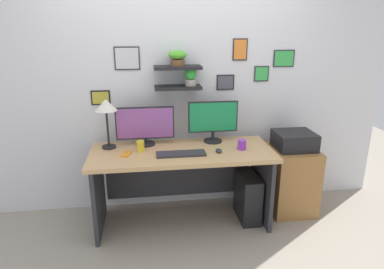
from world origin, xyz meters
name	(u,v)px	position (x,y,z in m)	size (l,w,h in m)	color
ground_plane	(183,221)	(0.00, 0.00, 0.00)	(8.00, 8.00, 0.00)	gray
back_wall_assembly	(177,78)	(0.00, 0.44, 1.35)	(4.40, 0.24, 2.70)	silver
desk	(182,169)	(0.00, 0.06, 0.54)	(1.69, 0.68, 0.75)	tan
monitor_left	(145,125)	(-0.33, 0.22, 0.94)	(0.56, 0.18, 0.37)	black
monitor_right	(213,120)	(0.33, 0.22, 0.97)	(0.49, 0.18, 0.41)	black
keyboard	(181,154)	(-0.02, -0.11, 0.76)	(0.44, 0.14, 0.02)	#2D2D33
computer_mouse	(219,151)	(0.33, -0.09, 0.77)	(0.06, 0.09, 0.03)	#2D2D33
desk_lamp	(106,109)	(-0.67, 0.17, 1.13)	(0.20, 0.20, 0.47)	black
cell_phone	(126,154)	(-0.51, -0.03, 0.76)	(0.07, 0.14, 0.01)	orange
coffee_mug	(242,145)	(0.56, -0.04, 0.80)	(0.08, 0.08, 0.09)	purple
pen_cup	(141,146)	(-0.38, 0.03, 0.80)	(0.07, 0.07, 0.10)	yellow
drawer_cabinet	(291,179)	(1.14, 0.10, 0.34)	(0.44, 0.50, 0.68)	#9E6B38
printer	(294,140)	(1.14, 0.10, 0.76)	(0.38, 0.34, 0.17)	black
computer_tower_right	(248,197)	(0.65, -0.01, 0.23)	(0.18, 0.40, 0.46)	black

